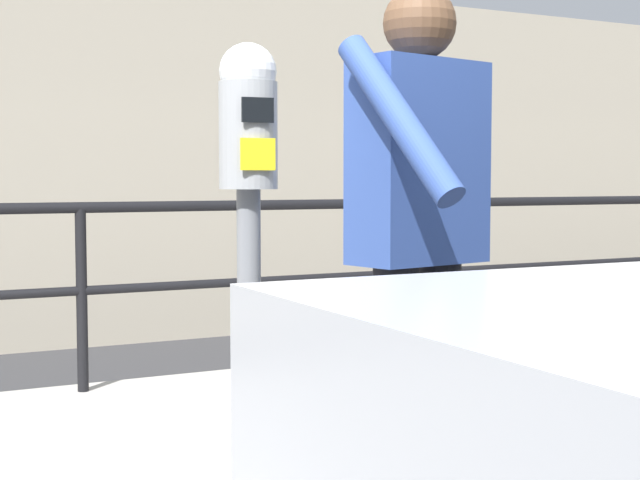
# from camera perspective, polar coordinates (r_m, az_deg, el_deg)

# --- Properties ---
(sidewalk_curb) EXTENTS (36.00, 2.99, 0.16)m
(sidewalk_curb) POSITION_cam_1_polar(r_m,az_deg,el_deg) (4.07, -10.24, -13.97)
(sidewalk_curb) COLOR #ADA8A0
(sidewalk_curb) RESTS_ON ground
(parking_meter) EXTENTS (0.17, 0.18, 1.55)m
(parking_meter) POSITION_cam_1_polar(r_m,az_deg,el_deg) (2.68, -4.43, 2.93)
(parking_meter) COLOR slate
(parking_meter) RESTS_ON sidewalk_curb
(pedestrian_at_meter) EXTENTS (0.64, 0.65, 1.78)m
(pedestrian_at_meter) POSITION_cam_1_polar(r_m,az_deg,el_deg) (3.04, 6.19, 1.34)
(pedestrian_at_meter) COLOR black
(pedestrian_at_meter) RESTS_ON sidewalk_curb
(background_railing) EXTENTS (24.06, 0.06, 1.03)m
(background_railing) POSITION_cam_1_polar(r_m,az_deg,el_deg) (5.16, -14.55, -0.89)
(background_railing) COLOR black
(background_railing) RESTS_ON sidewalk_curb
(backdrop_wall) EXTENTS (32.00, 0.50, 2.92)m
(backdrop_wall) POSITION_cam_1_polar(r_m,az_deg,el_deg) (7.52, -18.60, 4.70)
(backdrop_wall) COLOR #ADA38E
(backdrop_wall) RESTS_ON ground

